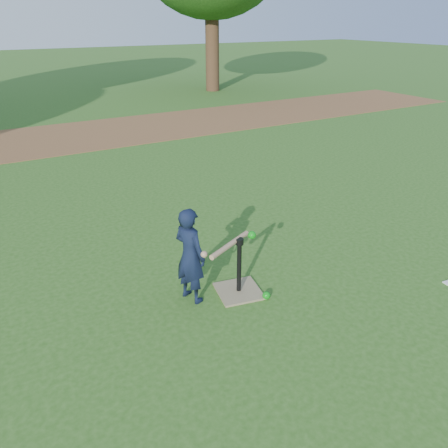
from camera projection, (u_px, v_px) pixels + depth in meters
ground at (223, 304)px, 4.28m from camera, size 80.00×80.00×0.00m
dirt_strip at (61, 138)px, 10.13m from camera, size 24.00×3.00×0.01m
child at (190, 256)px, 4.17m from camera, size 0.34×0.41×0.98m
wiffle_ball_ground at (266, 295)px, 4.35m from camera, size 0.08×0.08×0.08m
batting_tee at (239, 283)px, 4.43m from camera, size 0.51×0.51×0.61m
swing_action at (232, 244)px, 4.15m from camera, size 0.61×0.30×0.13m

